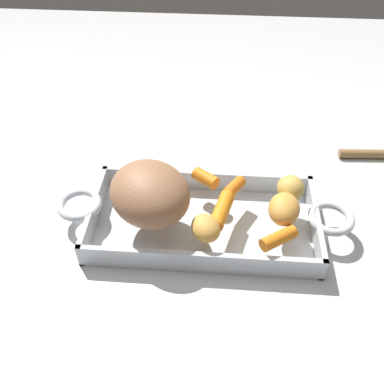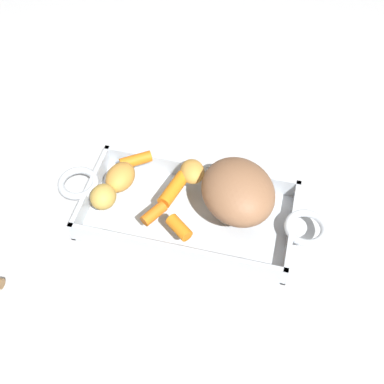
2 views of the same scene
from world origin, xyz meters
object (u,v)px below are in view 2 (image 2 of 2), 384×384
object	(u,v)px
baby_carrot_southeast	(154,214)
roasting_dish	(188,212)
baby_carrot_southwest	(136,160)
baby_carrot_northwest	(174,189)
potato_corner	(120,177)
potato_near_roast	(192,171)
baby_carrot_long	(180,228)
pork_roast	(238,191)
potato_golden_large	(103,197)

from	to	relation	value
baby_carrot_southeast	roasting_dish	bearing A→B (deg)	42.00
baby_carrot_southwest	baby_carrot_northwest	world-z (taller)	baby_carrot_northwest
potato_corner	potato_near_roast	world-z (taller)	potato_corner
baby_carrot_long	potato_near_roast	bearing A→B (deg)	93.99
pork_roast	baby_carrot_southwest	size ratio (longest dim) A/B	2.39
roasting_dish	potato_golden_large	size ratio (longest dim) A/B	9.90
pork_roast	baby_carrot_northwest	distance (m)	0.12
roasting_dish	baby_carrot_long	world-z (taller)	baby_carrot_long
baby_carrot_southwest	potato_near_roast	world-z (taller)	potato_near_roast
roasting_dish	potato_golden_large	world-z (taller)	potato_golden_large
pork_roast	baby_carrot_northwest	xyz separation A→B (m)	(-0.11, 0.00, -0.03)
pork_roast	potato_corner	world-z (taller)	pork_roast
pork_roast	baby_carrot_southeast	bearing A→B (deg)	-156.80
pork_roast	baby_carrot_southwest	xyz separation A→B (m)	(-0.20, 0.05, -0.03)
baby_carrot_southwest	baby_carrot_southeast	distance (m)	0.13
roasting_dish	baby_carrot_southwest	size ratio (longest dim) A/B	8.36
potato_golden_large	baby_carrot_southwest	bearing A→B (deg)	75.94
pork_roast	roasting_dish	bearing A→B (deg)	-171.42
pork_roast	baby_carrot_long	xyz separation A→B (m)	(-0.08, -0.07, -0.03)
baby_carrot_southwest	baby_carrot_long	xyz separation A→B (m)	(0.12, -0.12, 0.00)
pork_roast	potato_near_roast	world-z (taller)	pork_roast
roasting_dish	baby_carrot_northwest	size ratio (longest dim) A/B	6.79
baby_carrot_southeast	potato_near_roast	size ratio (longest dim) A/B	0.87
pork_roast	baby_carrot_northwest	bearing A→B (deg)	179.60
pork_roast	potato_corner	distance (m)	0.21
pork_roast	baby_carrot_northwest	world-z (taller)	pork_roast
pork_roast	baby_carrot_southwest	world-z (taller)	pork_roast
baby_carrot_northwest	baby_carrot_long	size ratio (longest dim) A/B	1.58
baby_carrot_long	baby_carrot_southeast	bearing A→B (deg)	160.40
baby_carrot_northwest	potato_corner	bearing A→B (deg)	-178.78
baby_carrot_southwest	potato_corner	bearing A→B (deg)	-101.68
baby_carrot_long	roasting_dish	bearing A→B (deg)	91.78
roasting_dish	potato_corner	bearing A→B (deg)	174.89
baby_carrot_southwest	roasting_dish	bearing A→B (deg)	-28.98
roasting_dish	potato_near_roast	xyz separation A→B (m)	(-0.01, 0.06, 0.04)
baby_carrot_southwest	potato_near_roast	bearing A→B (deg)	-3.69
roasting_dish	potato_near_roast	size ratio (longest dim) A/B	9.31
baby_carrot_southeast	potato_corner	distance (m)	0.09
roasting_dish	pork_roast	bearing A→B (deg)	8.58
baby_carrot_northwest	baby_carrot_southeast	bearing A→B (deg)	-108.57
baby_carrot_northwest	baby_carrot_long	distance (m)	0.08
baby_carrot_southwest	baby_carrot_northwest	bearing A→B (deg)	-30.55
baby_carrot_northwest	potato_near_roast	distance (m)	0.05
roasting_dish	baby_carrot_southwest	distance (m)	0.14
pork_roast	potato_near_roast	distance (m)	0.10
baby_carrot_northwest	potato_near_roast	size ratio (longest dim) A/B	1.37
baby_carrot_southwest	baby_carrot_northwest	xyz separation A→B (m)	(0.08, -0.05, 0.00)
pork_roast	potato_golden_large	bearing A→B (deg)	-167.42
roasting_dish	potato_golden_large	bearing A→B (deg)	-165.10
potato_golden_large	potato_corner	bearing A→B (deg)	73.42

